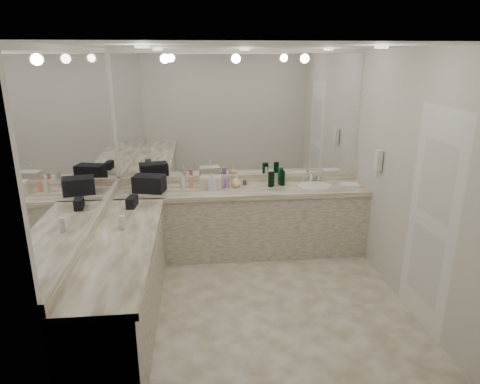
{
  "coord_description": "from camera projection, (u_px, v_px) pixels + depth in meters",
  "views": [
    {
      "loc": [
        -0.55,
        -4.0,
        2.52
      ],
      "look_at": [
        -0.11,
        0.4,
        1.11
      ],
      "focal_mm": 32.0,
      "sensor_mm": 36.0,
      "label": 1
    }
  ],
  "objects": [
    {
      "name": "mirror_back",
      "position": [
        240.0,
        116.0,
        5.48
      ],
      "size": [
        3.12,
        0.01,
        1.55
      ],
      "primitive_type": "cube",
      "color": "white",
      "rests_on": "wall_back"
    },
    {
      "name": "vanity_left_top",
      "position": [
        120.0,
        243.0,
        3.94
      ],
      "size": [
        0.64,
        2.42,
        0.06
      ],
      "primitive_type": "cube",
      "color": "beige",
      "rests_on": "vanity_left_base"
    },
    {
      "name": "cream_cosmetic_case",
      "position": [
        211.0,
        182.0,
        5.45
      ],
      "size": [
        0.3,
        0.21,
        0.16
      ],
      "primitive_type": "cube",
      "rotation": [
        0.0,
        0.0,
        -0.16
      ],
      "color": "beige",
      "rests_on": "vanity_back_top"
    },
    {
      "name": "amenity_bottle_4",
      "position": [
        271.0,
        179.0,
        5.59
      ],
      "size": [
        0.04,
        0.04,
        0.15
      ],
      "primitive_type": "cylinder",
      "color": "silver",
      "rests_on": "vanity_back_top"
    },
    {
      "name": "vanity_back_base",
      "position": [
        242.0,
        223.0,
        5.62
      ],
      "size": [
        3.2,
        0.6,
        0.84
      ],
      "primitive_type": "cube",
      "color": "beige",
      "rests_on": "floor"
    },
    {
      "name": "vanity_left_base",
      "position": [
        123.0,
        286.0,
        4.07
      ],
      "size": [
        0.6,
        2.4,
        0.84
      ],
      "primitive_type": "cube",
      "color": "beige",
      "rests_on": "floor"
    },
    {
      "name": "mirror_left",
      "position": [
        84.0,
        141.0,
        3.92
      ],
      "size": [
        0.01,
        2.92,
        1.55
      ],
      "primitive_type": "cube",
      "color": "white",
      "rests_on": "wall_left"
    },
    {
      "name": "black_toiletry_bag",
      "position": [
        149.0,
        183.0,
        5.3
      ],
      "size": [
        0.42,
        0.32,
        0.21
      ],
      "primitive_type": "cube",
      "rotation": [
        0.0,
        0.0,
        -0.24
      ],
      "color": "black",
      "rests_on": "vanity_back_top"
    },
    {
      "name": "amenity_bottle_2",
      "position": [
        222.0,
        186.0,
        5.46
      ],
      "size": [
        0.06,
        0.06,
        0.06
      ],
      "primitive_type": "cylinder",
      "color": "#9966B2",
      "rests_on": "vanity_back_top"
    },
    {
      "name": "wall_phone",
      "position": [
        378.0,
        160.0,
        5.01
      ],
      "size": [
        0.06,
        0.1,
        0.24
      ],
      "primitive_type": "cube",
      "color": "white",
      "rests_on": "wall_right"
    },
    {
      "name": "floor",
      "position": [
        254.0,
        300.0,
        4.61
      ],
      "size": [
        3.2,
        3.2,
        0.0
      ],
      "primitive_type": "plane",
      "color": "beige",
      "rests_on": "ground"
    },
    {
      "name": "wall_back",
      "position": [
        240.0,
        152.0,
        5.64
      ],
      "size": [
        3.2,
        0.02,
        2.6
      ],
      "primitive_type": "cube",
      "color": "beige",
      "rests_on": "floor"
    },
    {
      "name": "green_bottle_3",
      "position": [
        281.0,
        176.0,
        5.61
      ],
      "size": [
        0.07,
        0.07,
        0.22
      ],
      "primitive_type": "cylinder",
      "color": "#0E5528",
      "rests_on": "vanity_back_top"
    },
    {
      "name": "amenity_bottle_3",
      "position": [
        227.0,
        182.0,
        5.47
      ],
      "size": [
        0.06,
        0.06,
        0.14
      ],
      "primitive_type": "cylinder",
      "color": "#9966B2",
      "rests_on": "vanity_back_top"
    },
    {
      "name": "green_bottle_2",
      "position": [
        282.0,
        178.0,
        5.56
      ],
      "size": [
        0.07,
        0.07,
        0.19
      ],
      "primitive_type": "cylinder",
      "color": "#0E5528",
      "rests_on": "vanity_back_top"
    },
    {
      "name": "door",
      "position": [
        431.0,
        222.0,
        3.97
      ],
      "size": [
        0.02,
        0.82,
        2.1
      ],
      "primitive_type": "cube",
      "color": "white",
      "rests_on": "wall_right"
    },
    {
      "name": "ceiling",
      "position": [
        256.0,
        46.0,
        3.82
      ],
      "size": [
        3.2,
        3.2,
        0.0
      ],
      "primitive_type": "plane",
      "color": "white",
      "rests_on": "floor"
    },
    {
      "name": "wall_left",
      "position": [
        88.0,
        190.0,
        4.06
      ],
      "size": [
        0.02,
        3.0,
        2.6
      ],
      "primitive_type": "cube",
      "color": "beige",
      "rests_on": "floor"
    },
    {
      "name": "green_bottle_0",
      "position": [
        271.0,
        180.0,
        5.51
      ],
      "size": [
        0.07,
        0.07,
        0.19
      ],
      "primitive_type": "cylinder",
      "color": "#0E5528",
      "rests_on": "vanity_back_top"
    },
    {
      "name": "black_bag_spill",
      "position": [
        132.0,
        202.0,
        4.78
      ],
      "size": [
        0.12,
        0.21,
        0.11
      ],
      "primitive_type": "cube",
      "rotation": [
        0.0,
        0.0,
        -0.12
      ],
      "color": "black",
      "rests_on": "vanity_left_top"
    },
    {
      "name": "amenity_bottle_1",
      "position": [
        245.0,
        182.0,
        5.61
      ],
      "size": [
        0.05,
        0.05,
        0.06
      ],
      "primitive_type": "cylinder",
      "color": "#3F3F4C",
      "rests_on": "vanity_back_top"
    },
    {
      "name": "amenity_bottle_0",
      "position": [
        191.0,
        182.0,
        5.49
      ],
      "size": [
        0.05,
        0.05,
        0.14
      ],
      "primitive_type": "cylinder",
      "color": "#E57F66",
      "rests_on": "vanity_back_top"
    },
    {
      "name": "soap_bottle_c",
      "position": [
        236.0,
        181.0,
        5.49
      ],
      "size": [
        0.15,
        0.15,
        0.17
      ],
      "primitive_type": "imported",
      "rotation": [
        0.0,
        0.0,
        -0.16
      ],
      "color": "beige",
      "rests_on": "vanity_back_top"
    },
    {
      "name": "backsplash_back",
      "position": [
        240.0,
        178.0,
        5.72
      ],
      "size": [
        3.2,
        0.04,
        0.1
      ],
      "primitive_type": "cube",
      "color": "beige",
      "rests_on": "vanity_back_top"
    },
    {
      "name": "vanity_back_top",
      "position": [
        242.0,
        191.0,
        5.47
      ],
      "size": [
        3.2,
        0.64,
        0.06
      ],
      "primitive_type": "cube",
      "color": "beige",
      "rests_on": "vanity_back_base"
    },
    {
      "name": "hand_towel",
      "position": [
        349.0,
        185.0,
        5.52
      ],
      "size": [
        0.27,
        0.2,
        0.04
      ],
      "primitive_type": "cube",
      "rotation": [
        0.0,
        0.0,
        -0.17
      ],
      "color": "white",
      "rests_on": "vanity_back_top"
    },
    {
      "name": "green_bottle_1",
      "position": [
        272.0,
        179.0,
        5.52
      ],
      "size": [
        0.07,
        0.07,
        0.19
      ],
      "primitive_type": "cylinder",
      "color": "#0E5528",
      "rests_on": "vanity_back_top"
    },
    {
      "name": "soap_bottle_b",
      "position": [
        212.0,
        182.0,
        5.37
      ],
      "size": [
        0.1,
        0.1,
        0.22
      ],
      "primitive_type": "imported",
      "rotation": [
        0.0,
        0.0,
        0.01
      ],
      "color": "silver",
      "rests_on": "vanity_back_top"
    },
    {
      "name": "backsplash_left",
      "position": [
        94.0,
        224.0,
        4.17
      ],
      "size": [
        0.04,
        3.0,
        0.1
      ],
      "primitive_type": "cube",
      "color": "beige",
      "rests_on": "vanity_left_top"
    },
    {
      "name": "soap_bottle_a",
      "position": [
        182.0,
        181.0,
        5.42
      ],
      "size": [
        0.1,
        0.1,
        0.2
      ],
      "primitive_type": "imported",
      "rotation": [
        0.0,
        0.0,
        -0.36
      ],
      "color": "silver",
      "rests_on": "vanity_back_top"
    },
    {
      "name": "lotion_left",
      "position": [
        123.0,
        223.0,
        4.16
      ],
      "size": [
        0.06,
        0.06,
        0.14
      ],
      "primitive_type": "cylinder",
      "color": "white",
      "rests_on": "vanity_left_top"
    },
    {
      "name": "sink",
      "position": [
        315.0,
        186.0,
        5.56
      ],
      "size": [
        0.44,
        0.44,
        0.03
      ],
      "primitive_type": "cylinder",
      "color": "white",
      "rests_on": "vanity_back_top"
    },
    {
      "name": "wall_right",
      "position": [
        410.0,
        181.0,
        4.37
      ],
      "size": [
        0.02,
        3.0,
        2.6
      ],
      "primitive_type": "cube",
      "color": "beige",
      "rests_on": "floor"
    },
    {
      "name": "faucet",
      "position": [
        311.0,
        176.0,
        5.74
      ],
      "size": [
        0.24,
        0.16,
        0.14
      ],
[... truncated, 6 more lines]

